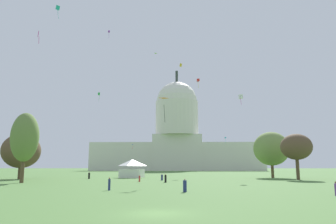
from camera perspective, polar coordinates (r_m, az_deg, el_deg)
The scene contains 26 objects.
ground_plane at distance 23.76m, azimuth -2.00°, elevation -17.64°, with size 800.00×800.00×0.00m, color #4C7538.
capitol_building at distance 220.02m, azimuth 1.61°, elevation -4.17°, with size 116.07×29.37×69.70m.
event_tent at distance 92.43m, azimuth -6.42°, elevation -9.96°, with size 6.99×7.90×5.13m.
tree_east_mid at distance 84.62m, azimuth 21.89°, elevation -5.81°, with size 10.00×9.75×11.07m.
tree_west_far at distance 90.41m, azimuth -24.67°, elevation -6.33°, with size 11.32×12.55×11.42m.
tree_west_mid at distance 70.62m, azimuth -24.17°, elevation -4.14°, with size 8.21×8.55×13.94m.
tree_east_near at distance 95.81m, azimuth 17.94°, elevation -6.25°, with size 10.08×9.32×12.85m.
person_navy_lawn_far_right at distance 75.19m, azimuth -1.08°, elevation -11.58°, with size 0.60×0.60×1.51m.
person_navy_back_center at distance 42.31m, azimuth 3.02°, elevation -13.04°, with size 0.53×0.53×1.68m.
person_black_back_left at distance 65.55m, azimuth -0.44°, elevation -11.80°, with size 0.51×0.51×1.69m.
person_black_front_center at distance 85.89m, azimuth -13.89°, elevation -10.97°, with size 0.53×0.53×1.76m.
person_navy_back_right at distance 45.79m, azimuth -10.43°, elevation -12.55°, with size 0.45×0.45×1.75m.
person_purple_near_tent at distance 41.38m, azimuth 27.81°, elevation -12.08°, with size 0.44×0.44×1.61m.
person_red_edge_west at distance 69.08m, azimuth -5.10°, elevation -11.73°, with size 0.40×0.40×1.46m.
kite_gold_mid at distance 79.80m, azimuth 2.28°, elevation 8.35°, with size 0.65×0.60×0.84m.
kite_orange_low at distance 61.42m, azimuth -0.85°, elevation 1.79°, with size 1.78×1.21×4.26m.
kite_cyan_mid at distance 179.64m, azimuth 10.19°, elevation -4.53°, with size 0.92×0.86×3.87m.
kite_magenta_mid at distance 67.74m, azimuth -22.10°, elevation 12.62°, with size 0.50×0.65×2.57m.
kite_red_mid at distance 120.71m, azimuth 5.39°, elevation 5.67°, with size 1.04×1.05×3.50m.
kite_blue_low at distance 186.36m, azimuth -6.38°, elevation -5.89°, with size 1.14×0.83×2.46m.
kite_white_mid at distance 85.00m, azimuth 12.83°, elevation 2.70°, with size 0.93×0.94×2.66m.
kite_pink_low at distance 107.42m, azimuth 21.26°, elevation -4.88°, with size 1.42×1.70×0.33m.
kite_turquoise_high at distance 91.14m, azimuth -19.05°, elevation 17.02°, with size 0.97×1.05×3.52m.
kite_violet_high at distance 138.15m, azimuth -10.48°, elevation 13.90°, with size 0.87×0.85×3.20m.
kite_lime_high at distance 163.98m, azimuth -2.25°, elevation 10.22°, with size 1.45×1.11×0.29m.
kite_green_mid at distance 143.03m, azimuth -12.21°, elevation 3.16°, with size 1.06×1.09×4.23m.
Camera 1 is at (1.32, -23.48, 3.35)m, focal length 34.19 mm.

